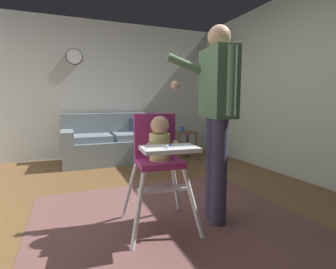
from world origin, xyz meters
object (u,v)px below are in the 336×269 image
(couch, at_px, (112,143))
(toy_ball, at_px, (212,178))
(side_table, at_px, (183,139))
(adult_standing, at_px, (217,114))
(sippy_cup, at_px, (182,129))
(wall_clock, at_px, (74,57))
(high_chair, at_px, (159,150))

(couch, relative_size, toy_ball, 10.81)
(couch, relative_size, side_table, 3.26)
(couch, xyz_separation_m, side_table, (1.26, -0.36, 0.05))
(side_table, bearing_deg, adult_standing, -108.68)
(toy_ball, xyz_separation_m, sippy_cup, (0.25, 1.47, 0.49))
(toy_ball, height_order, sippy_cup, sippy_cup)
(side_table, distance_m, sippy_cup, 0.19)
(adult_standing, xyz_separation_m, side_table, (0.80, 2.38, -0.59))
(couch, height_order, side_table, couch)
(adult_standing, bearing_deg, wall_clock, -64.93)
(toy_ball, bearing_deg, adult_standing, -120.53)
(sippy_cup, bearing_deg, wall_clock, 154.96)
(sippy_cup, bearing_deg, adult_standing, -108.19)
(couch, xyz_separation_m, high_chair, (-0.05, -2.67, 0.34))
(sippy_cup, distance_m, wall_clock, 2.39)
(adult_standing, height_order, side_table, adult_standing)
(adult_standing, bearing_deg, high_chair, -0.59)
(toy_ball, distance_m, sippy_cup, 1.57)
(high_chair, relative_size, toy_ball, 6.19)
(toy_ball, bearing_deg, wall_clock, 123.85)
(wall_clock, bearing_deg, toy_ball, -56.15)
(side_table, bearing_deg, sippy_cup, 180.00)
(toy_ball, height_order, wall_clock, wall_clock)
(toy_ball, distance_m, side_table, 1.53)
(adult_standing, distance_m, wall_clock, 3.50)
(couch, relative_size, high_chair, 1.75)
(wall_clock, bearing_deg, side_table, -24.77)
(high_chair, distance_m, toy_ball, 1.46)
(sippy_cup, bearing_deg, couch, 163.61)
(toy_ball, bearing_deg, side_table, 79.63)
(couch, distance_m, wall_clock, 1.73)
(couch, height_order, adult_standing, adult_standing)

